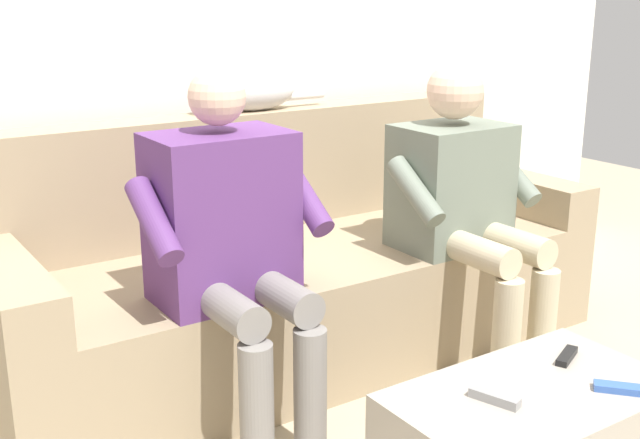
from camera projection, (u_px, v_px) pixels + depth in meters
ground_plane at (417, 428)px, 2.57m from camera, size 8.00×8.00×0.00m
back_wall at (226, 24)px, 3.24m from camera, size 4.59×0.06×2.47m
couch at (294, 273)px, 3.08m from camera, size 2.34×0.87×0.91m
person_left_seated at (462, 196)px, 2.92m from camera, size 0.56×0.60×1.12m
person_right_seated at (230, 235)px, 2.40m from camera, size 0.58×0.55×1.15m
cat_on_backrest at (246, 92)px, 3.10m from camera, size 0.58×0.15×0.16m
remote_blue at (618, 388)px, 2.10m from camera, size 0.11×0.12×0.02m
remote_black at (567, 356)px, 2.28m from camera, size 0.12×0.08×0.02m
remote_gray at (495, 398)px, 2.04m from camera, size 0.08×0.14×0.03m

